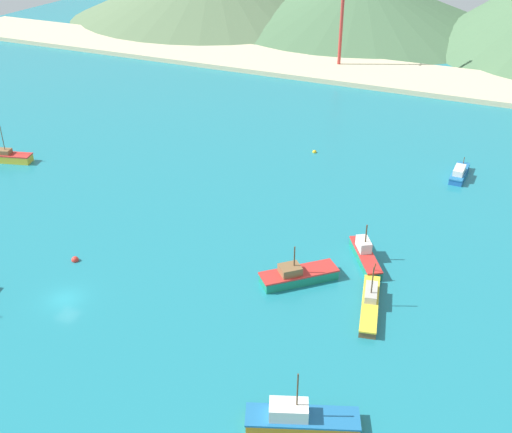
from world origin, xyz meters
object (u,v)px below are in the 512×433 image
Objects in this scene: buoy_0 at (314,152)px; fishing_boat_2 at (8,157)px; fishing_boat_1 at (298,275)px; fishing_boat_0 at (370,303)px; fishing_boat_3 at (299,418)px; fishing_boat_5 at (365,255)px; buoy_1 at (75,260)px; fishing_boat_4 at (459,173)px.

fishing_boat_2 is at bearing -151.36° from buoy_0.
fishing_boat_0 is at bearing -9.34° from fishing_boat_1.
fishing_boat_2 is at bearing 153.29° from fishing_boat_3.
fishing_boat_2 is 11.70× the size of buoy_0.
fishing_boat_0 reaches higher than fishing_boat_1.
fishing_boat_1 is at bearing -128.89° from fishing_boat_5.
fishing_boat_3 is 11.47× the size of buoy_1.
fishing_boat_4 is 32.34m from fishing_boat_5.
fishing_boat_0 reaches higher than fishing_boat_4.
fishing_boat_1 is 1.15× the size of fishing_boat_4.
fishing_boat_1 is 29.62m from buoy_1.
fishing_boat_0 reaches higher than buoy_1.
fishing_boat_2 is at bearing 167.93° from fishing_boat_1.
fishing_boat_4 is (73.82, 26.61, -0.10)m from fishing_boat_2.
fishing_boat_3 reaches higher than buoy_1.
fishing_boat_0 reaches higher than fishing_boat_5.
fishing_boat_4 is at bearing 70.71° from fishing_boat_1.
fishing_boat_0 is 1.22× the size of fishing_boat_1.
buoy_1 is (-34.91, -15.98, -0.77)m from fishing_boat_5.
fishing_boat_1 is 9.64× the size of buoy_1.
fishing_boat_3 is at bearing -85.92° from fishing_boat_5.
fishing_boat_4 is 63.59m from buoy_1.
buoy_0 is at bearing 108.55° from fishing_boat_3.
fishing_boat_0 is 1.41× the size of fishing_boat_4.
fishing_boat_0 is 71.27m from fishing_boat_2.
fishing_boat_3 is (68.53, -34.48, -0.02)m from fishing_boat_2.
buoy_0 is at bearing 106.87° from fishing_boat_1.
fishing_boat_2 is at bearing 175.80° from fishing_boat_5.
buoy_0 is at bearing 28.64° from fishing_boat_2.
fishing_boat_2 is 37.80m from buoy_1.
fishing_boat_4 reaches higher than buoy_0.
buoy_1 is (-16.63, -47.16, 0.04)m from buoy_0.
fishing_boat_3 reaches higher than buoy_0.
fishing_boat_0 is 1.30× the size of fishing_boat_2.
fishing_boat_0 is at bearing -62.02° from buoy_0.
buoy_1 is (31.51, -20.86, -0.73)m from fishing_boat_2.
fishing_boat_5 is 38.40m from buoy_1.
buoy_0 is 0.77× the size of buoy_1.
fishing_boat_4 reaches higher than buoy_1.
fishing_boat_2 reaches higher than fishing_boat_0.
fishing_boat_2 reaches higher than fishing_boat_5.
fishing_boat_3 is (8.53, -21.65, 0.01)m from fishing_boat_1.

